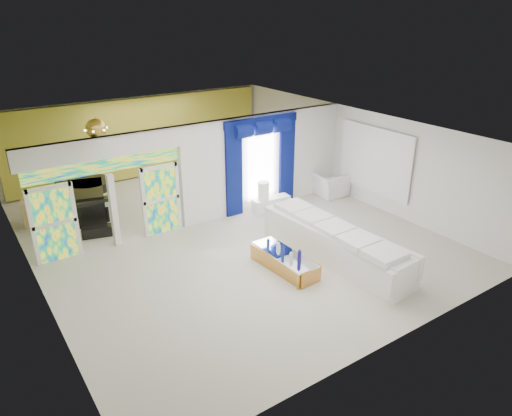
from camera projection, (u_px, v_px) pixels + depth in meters
floor at (224, 232)px, 13.57m from camera, size 12.00×12.00×0.00m
dividing_wall at (265, 161)px, 14.85m from camera, size 5.70×0.18×3.00m
dividing_header at (103, 148)px, 11.79m from camera, size 4.30×0.18×0.55m
stained_panel_left at (54, 224)px, 11.73m from camera, size 0.95×0.04×2.00m
stained_panel_right at (161, 199)px, 13.20m from camera, size 0.95×0.04×2.00m
stained_transom at (105, 166)px, 11.97m from camera, size 4.00×0.05×0.35m
window_pane at (261, 164)px, 14.67m from camera, size 1.00×0.02×2.30m
blue_drape_left at (234, 172)px, 14.15m from camera, size 0.55×0.10×2.80m
blue_drape_right at (287, 161)px, 15.18m from camera, size 0.55×0.10×2.80m
blue_pelmet at (261, 121)px, 14.11m from camera, size 2.60×0.12×0.25m
wall_mirror at (375, 160)px, 14.75m from camera, size 0.04×2.70×1.90m
gold_curtains at (142, 138)px, 17.47m from camera, size 9.70×0.12×2.90m
white_sofa at (334, 244)px, 11.94m from camera, size 1.27×4.48×0.84m
coffee_table at (284, 262)px, 11.55m from camera, size 0.77×1.94×0.42m
console_table at (271, 204)px, 14.99m from camera, size 1.27×0.51×0.41m
table_lamp at (263, 191)px, 14.64m from camera, size 0.36×0.36×0.58m
armchair at (328, 184)px, 16.16m from camera, size 1.14×1.27×0.77m
grand_piano at (81, 203)px, 14.37m from camera, size 1.81×2.12×0.92m
piano_bench at (98, 231)px, 13.28m from camera, size 0.92×0.55×0.29m
tv_console at (33, 213)px, 13.83m from camera, size 0.61×0.57×0.79m
chandelier at (96, 129)px, 13.93m from camera, size 0.60×0.60×0.60m
decanters at (286, 252)px, 11.39m from camera, size 0.24×1.14×0.25m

